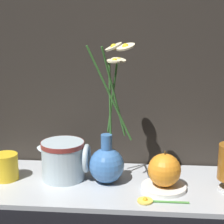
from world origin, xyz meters
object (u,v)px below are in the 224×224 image
at_px(orange_fruit, 164,170).
at_px(ceramic_pitcher, 64,158).
at_px(vase_with_flowers, 107,159).
at_px(yellow_mug, 5,167).

bearing_deg(orange_fruit, ceramic_pitcher, 170.71).
distance_m(vase_with_flowers, ceramic_pitcher, 0.12).
xyz_separation_m(vase_with_flowers, orange_fruit, (0.14, -0.03, -0.01)).
distance_m(ceramic_pitcher, orange_fruit, 0.26).
xyz_separation_m(ceramic_pitcher, orange_fruit, (0.26, -0.04, -0.01)).
height_order(ceramic_pitcher, orange_fruit, ceramic_pitcher).
bearing_deg(yellow_mug, vase_with_flowers, 0.86).
relative_size(vase_with_flowers, yellow_mug, 4.86).
bearing_deg(orange_fruit, yellow_mug, 176.51).
xyz_separation_m(yellow_mug, ceramic_pitcher, (0.15, 0.02, 0.02)).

